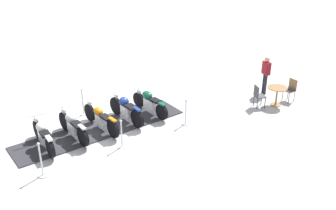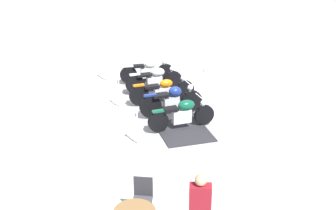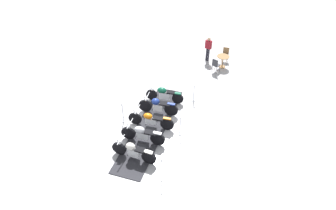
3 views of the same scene
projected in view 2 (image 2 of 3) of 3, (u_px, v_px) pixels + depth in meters
ground_plane at (162, 103)px, 15.11m from camera, size 80.00×80.00×0.00m
display_platform at (162, 102)px, 15.10m from camera, size 6.42×4.35×0.04m
motorcycle_forest at (183, 113)px, 13.03m from camera, size 1.23×1.85×0.92m
motorcycle_navy at (172, 100)px, 13.96m from camera, size 1.22×1.85×1.04m
motorcycle_copper at (163, 90)px, 14.93m from camera, size 1.31×2.04×0.99m
motorcycle_chrome at (155, 79)px, 15.87m from camera, size 1.20×1.90×1.01m
motorcycle_cream at (148, 71)px, 16.83m from camera, size 1.04×1.97×0.97m
stanchion_right_mid at (203, 88)px, 15.35m from camera, size 0.30×0.30×1.11m
stanchion_left_rear at (106, 73)px, 17.03m from camera, size 0.35×0.35×1.15m
stanchion_left_front at (137, 134)px, 12.15m from camera, size 0.33×0.33×1.01m
stanchion_left_mid at (119, 98)px, 14.60m from camera, size 0.33×0.33×1.04m
cafe_chair_near_table at (143, 197)px, 9.00m from camera, size 0.43×0.43×0.94m
bystander_person at (200, 207)px, 7.90m from camera, size 0.27×0.43×1.69m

